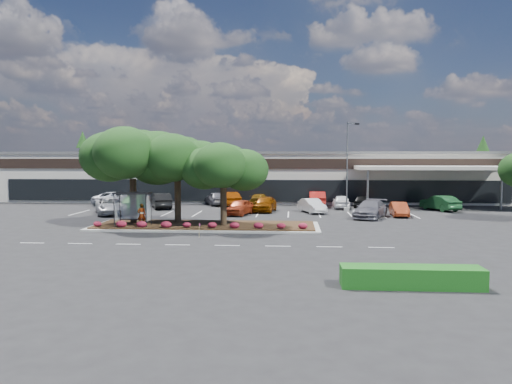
# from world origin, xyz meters

# --- Properties ---
(ground) EXTENTS (160.00, 160.00, 0.00)m
(ground) POSITION_xyz_m (0.00, 0.00, 0.00)
(ground) COLOR black
(ground) RESTS_ON ground
(retail_store) EXTENTS (80.40, 25.20, 6.25)m
(retail_store) POSITION_xyz_m (0.06, 33.91, 3.15)
(retail_store) COLOR beige
(retail_store) RESTS_ON ground
(landscape_island) EXTENTS (18.00, 6.00, 0.26)m
(landscape_island) POSITION_xyz_m (-2.00, 4.00, 0.12)
(landscape_island) COLOR #9D9D98
(landscape_island) RESTS_ON ground
(lane_markings) EXTENTS (33.12, 20.06, 0.01)m
(lane_markings) POSITION_xyz_m (-0.14, 10.42, 0.01)
(lane_markings) COLOR silver
(lane_markings) RESTS_ON ground
(shrub_row) EXTENTS (17.00, 0.80, 0.50)m
(shrub_row) POSITION_xyz_m (-2.00, 1.90, 0.51)
(shrub_row) COLOR #9C2043
(shrub_row) RESTS_ON landscape_island
(bus_shelter) EXTENTS (2.75, 1.55, 2.59)m
(bus_shelter) POSITION_xyz_m (-7.50, 2.95, 2.31)
(bus_shelter) COLOR black
(bus_shelter) RESTS_ON landscape_island
(island_tree_west) EXTENTS (7.20, 7.20, 7.89)m
(island_tree_west) POSITION_xyz_m (-8.00, 4.50, 4.21)
(island_tree_west) COLOR #113512
(island_tree_west) RESTS_ON landscape_island
(island_tree_mid) EXTENTS (6.60, 6.60, 7.32)m
(island_tree_mid) POSITION_xyz_m (-4.50, 5.20, 3.92)
(island_tree_mid) COLOR #113512
(island_tree_mid) RESTS_ON landscape_island
(island_tree_east) EXTENTS (5.80, 5.80, 6.50)m
(island_tree_east) POSITION_xyz_m (-0.50, 3.70, 3.51)
(island_tree_east) COLOR #113512
(island_tree_east) RESTS_ON landscape_island
(hedge_south_east) EXTENTS (6.00, 1.30, 0.90)m
(hedge_south_east) POSITION_xyz_m (10.00, -13.50, 0.45)
(hedge_south_east) COLOR #154C0F
(hedge_south_east) RESTS_ON ground
(conifer_north_west) EXTENTS (4.40, 4.40, 10.00)m
(conifer_north_west) POSITION_xyz_m (-30.00, 46.00, 5.00)
(conifer_north_west) COLOR #113512
(conifer_north_west) RESTS_ON ground
(conifer_north_east) EXTENTS (3.96, 3.96, 9.00)m
(conifer_north_east) POSITION_xyz_m (34.00, 44.00, 4.50)
(conifer_north_east) COLOR #113512
(conifer_north_east) RESTS_ON ground
(person_waiting) EXTENTS (0.75, 0.62, 1.76)m
(person_waiting) POSITION_xyz_m (-6.68, 2.40, 1.14)
(person_waiting) COLOR #594C47
(person_waiting) RESTS_ON landscape_island
(light_pole) EXTENTS (1.43, 0.64, 9.18)m
(light_pole) POSITION_xyz_m (10.60, 16.88, 4.05)
(light_pole) COLOR #9D9D98
(light_pole) RESTS_ON ground
(survey_stake) EXTENTS (0.07, 0.14, 0.98)m
(survey_stake) POSITION_xyz_m (-1.55, -1.00, 0.63)
(survey_stake) COLOR tan
(survey_stake) RESTS_ON ground
(car_0) EXTENTS (4.88, 6.41, 1.62)m
(car_0) POSITION_xyz_m (-12.85, 12.38, 0.81)
(car_0) COLOR silver
(car_0) RESTS_ON ground
(car_1) EXTENTS (3.03, 5.90, 1.64)m
(car_1) POSITION_xyz_m (-11.16, 13.75, 0.82)
(car_1) COLOR #19491C
(car_1) RESTS_ON ground
(car_3) EXTENTS (2.81, 4.71, 1.50)m
(car_3) POSITION_xyz_m (-0.21, 12.75, 0.75)
(car_3) COLOR #963418
(car_3) RESTS_ON ground
(car_4) EXTENTS (2.50, 4.97, 1.63)m
(car_4) POSITION_xyz_m (2.09, 15.76, 0.81)
(car_4) COLOR #6E3202
(car_4) RESTS_ON ground
(car_5) EXTENTS (2.93, 4.57, 1.42)m
(car_5) POSITION_xyz_m (6.86, 15.07, 0.71)
(car_5) COLOR silver
(car_5) RESTS_ON ground
(car_7) EXTENTS (4.19, 6.03, 1.62)m
(car_7) POSITION_xyz_m (12.05, 11.22, 0.81)
(car_7) COLOR slate
(car_7) RESTS_ON ground
(car_8) EXTENTS (1.64, 4.10, 1.33)m
(car_8) POSITION_xyz_m (14.97, 12.77, 0.66)
(car_8) COLOR maroon
(car_8) RESTS_ON ground
(car_9) EXTENTS (4.76, 6.29, 1.59)m
(car_9) POSITION_xyz_m (-15.50, 21.18, 0.79)
(car_9) COLOR silver
(car_9) RESTS_ON ground
(car_10) EXTENTS (3.51, 5.38, 1.68)m
(car_10) POSITION_xyz_m (-9.38, 18.23, 0.84)
(car_10) COLOR black
(car_10) RESTS_ON ground
(car_11) EXTENTS (3.50, 5.05, 1.59)m
(car_11) POSITION_xyz_m (-4.00, 22.29, 0.80)
(car_11) COLOR slate
(car_11) RESTS_ON ground
(car_12) EXTENTS (3.47, 5.23, 1.63)m
(car_12) POSITION_xyz_m (-2.38, 21.45, 0.81)
(car_12) COLOR #672502
(car_12) RESTS_ON ground
(car_13) EXTENTS (2.17, 5.05, 1.45)m
(car_13) POSITION_xyz_m (1.16, 21.39, 0.72)
(car_13) COLOR #65410B
(car_13) RESTS_ON ground
(car_14) EXTENTS (1.86, 5.15, 1.69)m
(car_14) POSITION_xyz_m (7.70, 21.98, 0.84)
(car_14) COLOR maroon
(car_14) RESTS_ON ground
(car_15) EXTENTS (1.86, 4.38, 1.48)m
(car_15) POSITION_xyz_m (10.21, 19.78, 0.74)
(car_15) COLOR white
(car_15) RESTS_ON ground
(car_16) EXTENTS (2.41, 4.35, 1.40)m
(car_16) POSITION_xyz_m (12.61, 20.92, 0.70)
(car_16) COLOR black
(car_16) RESTS_ON ground
(car_17) EXTENTS (3.36, 5.10, 1.59)m
(car_17) POSITION_xyz_m (20.31, 18.25, 0.79)
(car_17) COLOR #1A4A24
(car_17) RESTS_ON ground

